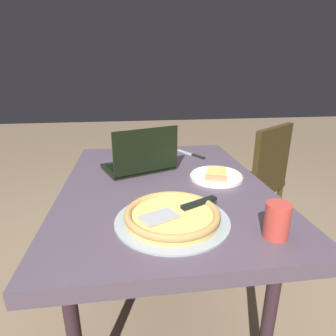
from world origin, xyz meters
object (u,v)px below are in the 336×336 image
(drink_cup, at_px, (277,220))
(dining_table, at_px, (164,198))
(table_knife, at_px, (193,155))
(chair_near, at_px, (252,178))
(laptop, at_px, (141,161))
(pizza_tray, at_px, (172,215))
(pizza_plate, at_px, (216,176))

(drink_cup, bearing_deg, dining_table, -149.60)
(table_knife, bearing_deg, chair_near, 115.36)
(chair_near, bearing_deg, drink_cup, -21.74)
(laptop, height_order, pizza_tray, laptop)
(drink_cup, relative_size, chair_near, 0.12)
(dining_table, xyz_separation_m, laptop, (-0.16, -0.09, 0.12))
(pizza_plate, bearing_deg, laptop, -114.55)
(pizza_plate, xyz_separation_m, table_knife, (-0.36, -0.02, -0.01))
(dining_table, bearing_deg, drink_cup, 30.40)
(pizza_plate, distance_m, table_knife, 0.36)
(laptop, xyz_separation_m, table_knife, (-0.21, 0.30, -0.04))
(laptop, xyz_separation_m, chair_near, (-0.43, 0.77, -0.30))
(table_knife, bearing_deg, pizza_plate, 3.71)
(dining_table, xyz_separation_m, pizza_plate, (-0.01, 0.23, 0.09))
(pizza_plate, bearing_deg, pizza_tray, -36.18)
(chair_near, bearing_deg, dining_table, -49.11)
(pizza_tray, bearing_deg, laptop, -170.72)
(dining_table, bearing_deg, laptop, -149.76)
(chair_near, bearing_deg, laptop, -60.76)
(pizza_tray, distance_m, table_knife, 0.73)
(dining_table, distance_m, pizza_tray, 0.34)
(laptop, height_order, drink_cup, laptop)
(laptop, relative_size, pizza_plate, 1.60)
(dining_table, xyz_separation_m, drink_cup, (0.45, 0.27, 0.13))
(drink_cup, bearing_deg, laptop, -149.64)
(drink_cup, distance_m, chair_near, 1.16)
(pizza_tray, xyz_separation_m, drink_cup, (0.13, 0.28, 0.03))
(drink_cup, bearing_deg, chair_near, 158.26)
(dining_table, relative_size, table_knife, 5.65)
(pizza_plate, xyz_separation_m, chair_near, (-0.58, 0.45, -0.26))
(drink_cup, bearing_deg, pizza_tray, -114.33)
(dining_table, xyz_separation_m, pizza_tray, (0.33, -0.01, 0.09))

